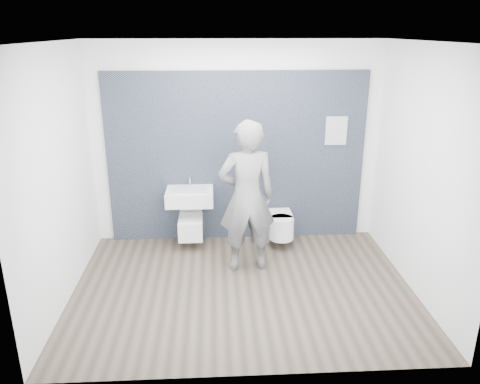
{
  "coord_description": "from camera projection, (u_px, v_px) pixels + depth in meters",
  "views": [
    {
      "loc": [
        -0.31,
        -4.88,
        2.93
      ],
      "look_at": [
        0.0,
        0.6,
        1.0
      ],
      "focal_mm": 35.0,
      "sensor_mm": 36.0,
      "label": 1
    }
  ],
  "objects": [
    {
      "name": "washbasin",
      "position": [
        190.0,
        196.0,
        6.43
      ],
      "size": [
        0.64,
        0.48,
        0.48
      ],
      "color": "white",
      "rests_on": "ground"
    },
    {
      "name": "ground",
      "position": [
        243.0,
        287.0,
        5.58
      ],
      "size": [
        4.0,
        4.0,
        0.0
      ],
      "primitive_type": "plane",
      "color": "brown",
      "rests_on": "ground"
    },
    {
      "name": "visitor",
      "position": [
        247.0,
        197.0,
        5.74
      ],
      "size": [
        0.75,
        0.54,
        1.93
      ],
      "primitive_type": "imported",
      "rotation": [
        0.0,
        0.0,
        3.25
      ],
      "color": "gray",
      "rests_on": "ground"
    },
    {
      "name": "toilet_square",
      "position": [
        191.0,
        225.0,
        6.58
      ],
      "size": [
        0.33,
        0.48,
        0.6
      ],
      "color": "white",
      "rests_on": "ground"
    },
    {
      "name": "info_placard",
      "position": [
        329.0,
        235.0,
        7.0
      ],
      "size": [
        0.3,
        0.03,
        0.4
      ],
      "primitive_type": "cube",
      "color": "white",
      "rests_on": "ground"
    },
    {
      "name": "toilet_rounded",
      "position": [
        280.0,
        225.0,
        6.59
      ],
      "size": [
        0.34,
        0.58,
        0.32
      ],
      "color": "white",
      "rests_on": "ground"
    },
    {
      "name": "tile_wall",
      "position": [
        237.0,
        236.0,
        6.97
      ],
      "size": [
        3.6,
        0.06,
        2.4
      ],
      "primitive_type": "cube",
      "color": "black",
      "rests_on": "ground"
    },
    {
      "name": "room_shell",
      "position": [
        243.0,
        145.0,
        5.01
      ],
      "size": [
        4.0,
        4.0,
        4.0
      ],
      "color": "white",
      "rests_on": "ground"
    }
  ]
}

